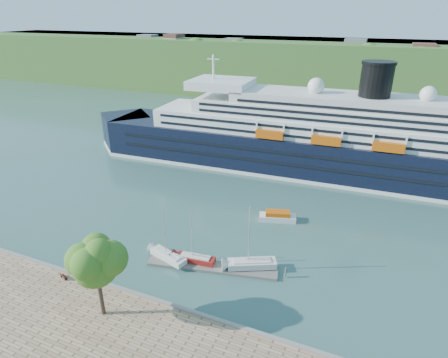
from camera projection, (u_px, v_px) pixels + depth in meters
ground at (153, 304)px, 50.03m from camera, size 400.00×400.00×0.00m
far_hillside at (329, 69)px, 166.79m from camera, size 400.00×50.00×24.00m
quay_coping at (151, 298)px, 49.39m from camera, size 220.00×0.50×0.30m
cruise_ship at (313, 118)px, 86.71m from camera, size 118.27×22.76×26.41m
park_bench at (64, 276)px, 53.12m from camera, size 1.46×0.94×0.87m
promenade_tree at (97, 274)px, 44.66m from camera, size 7.34×7.34×12.16m
floating_pontoon at (212, 267)px, 56.84m from camera, size 20.01×6.55×0.44m
sailboat_white_near at (167, 237)px, 56.69m from camera, size 7.33×3.82×9.12m
sailboat_red at (195, 240)px, 56.28m from camera, size 6.85×2.57×8.64m
sailboat_white_far at (253, 240)px, 54.59m from camera, size 8.21×5.59×10.41m
tender_launch at (278, 216)px, 69.66m from camera, size 7.22×4.22×1.89m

